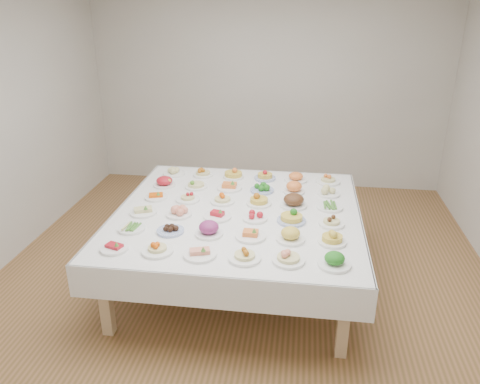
# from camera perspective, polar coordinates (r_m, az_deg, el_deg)

# --- Properties ---
(room_envelope) EXTENTS (5.02, 5.02, 2.81)m
(room_envelope) POSITION_cam_1_polar(r_m,az_deg,el_deg) (4.24, 0.60, 12.13)
(room_envelope) COLOR #95633E
(room_envelope) RESTS_ON ground
(display_table) EXTENTS (2.29, 2.29, 0.75)m
(display_table) POSITION_cam_1_polar(r_m,az_deg,el_deg) (4.43, -0.27, -3.06)
(display_table) COLOR white
(display_table) RESTS_ON ground
(dish_0) EXTENTS (0.22, 0.22, 0.09)m
(dish_0) POSITION_cam_1_polar(r_m,az_deg,el_deg) (3.86, -15.10, -6.37)
(dish_0) COLOR white
(dish_0) RESTS_ON display_table
(dish_1) EXTENTS (0.25, 0.25, 0.13)m
(dish_1) POSITION_cam_1_polar(r_m,az_deg,el_deg) (3.74, -10.07, -6.42)
(dish_1) COLOR white
(dish_1) RESTS_ON display_table
(dish_2) EXTENTS (0.26, 0.26, 0.11)m
(dish_2) POSITION_cam_1_polar(r_m,az_deg,el_deg) (3.66, -4.93, -7.17)
(dish_2) COLOR white
(dish_2) RESTS_ON display_table
(dish_3) EXTENTS (0.25, 0.25, 0.14)m
(dish_3) POSITION_cam_1_polar(r_m,az_deg,el_deg) (3.59, 0.57, -7.30)
(dish_3) COLOR white
(dish_3) RESTS_ON display_table
(dish_4) EXTENTS (0.26, 0.26, 0.14)m
(dish_4) POSITION_cam_1_polar(r_m,az_deg,el_deg) (3.58, 5.95, -7.49)
(dish_4) COLOR white
(dish_4) RESTS_ON display_table
(dish_5) EXTENTS (0.25, 0.25, 0.13)m
(dish_5) POSITION_cam_1_polar(r_m,az_deg,el_deg) (3.58, 11.46, -7.94)
(dish_5) COLOR white
(dish_5) RESTS_ON display_table
(dish_6) EXTENTS (0.23, 0.23, 0.06)m
(dish_6) POSITION_cam_1_polar(r_m,az_deg,el_deg) (4.15, -13.09, -4.21)
(dish_6) COLOR white
(dish_6) RESTS_ON display_table
(dish_7) EXTENTS (0.23, 0.23, 0.09)m
(dish_7) POSITION_cam_1_polar(r_m,az_deg,el_deg) (4.04, -8.50, -4.38)
(dish_7) COLOR #4C66B2
(dish_7) RESTS_ON display_table
(dish_8) EXTENTS (0.23, 0.23, 0.14)m
(dish_8) POSITION_cam_1_polar(r_m,az_deg,el_deg) (3.95, -3.81, -4.34)
(dish_8) COLOR white
(dish_8) RESTS_ON display_table
(dish_9) EXTENTS (0.25, 0.25, 0.10)m
(dish_9) POSITION_cam_1_polar(r_m,az_deg,el_deg) (3.91, 1.29, -5.04)
(dish_9) COLOR white
(dish_9) RESTS_ON display_table
(dish_10) EXTENTS (0.23, 0.23, 0.12)m
(dish_10) POSITION_cam_1_polar(r_m,az_deg,el_deg) (3.88, 6.17, -5.20)
(dish_10) COLOR white
(dish_10) RESTS_ON display_table
(dish_11) EXTENTS (0.25, 0.25, 0.15)m
(dish_11) POSITION_cam_1_polar(r_m,az_deg,el_deg) (3.88, 11.21, -5.18)
(dish_11) COLOR white
(dish_11) RESTS_ON display_table
(dish_12) EXTENTS (0.25, 0.25, 0.11)m
(dish_12) POSITION_cam_1_polar(r_m,az_deg,el_deg) (4.42, -11.73, -2.08)
(dish_12) COLOR white
(dish_12) RESTS_ON display_table
(dish_13) EXTENTS (0.24, 0.24, 0.11)m
(dish_13) POSITION_cam_1_polar(r_m,az_deg,el_deg) (4.33, -7.49, -2.21)
(dish_13) COLOR white
(dish_13) RESTS_ON display_table
(dish_14) EXTENTS (0.25, 0.25, 0.10)m
(dish_14) POSITION_cam_1_polar(r_m,az_deg,el_deg) (4.26, -2.77, -2.69)
(dish_14) COLOR white
(dish_14) RESTS_ON display_table
(dish_15) EXTENTS (0.22, 0.22, 0.09)m
(dish_15) POSITION_cam_1_polar(r_m,az_deg,el_deg) (4.22, 1.82, -2.93)
(dish_15) COLOR white
(dish_15) RESTS_ON display_table
(dish_16) EXTENTS (0.27, 0.26, 0.16)m
(dish_16) POSITION_cam_1_polar(r_m,az_deg,el_deg) (4.18, 6.32, -2.68)
(dish_16) COLOR #4C66B2
(dish_16) RESTS_ON display_table
(dish_17) EXTENTS (0.22, 0.22, 0.13)m
(dish_17) POSITION_cam_1_polar(r_m,az_deg,el_deg) (4.18, 11.13, -3.25)
(dish_17) COLOR white
(dish_17) RESTS_ON display_table
(dish_18) EXTENTS (0.22, 0.22, 0.09)m
(dish_18) POSITION_cam_1_polar(r_m,az_deg,el_deg) (4.73, -10.21, -0.39)
(dish_18) COLOR white
(dish_18) RESTS_ON display_table
(dish_19) EXTENTS (0.23, 0.23, 0.12)m
(dish_19) POSITION_cam_1_polar(r_m,az_deg,el_deg) (4.62, -6.40, -0.41)
(dish_19) COLOR white
(dish_19) RESTS_ON display_table
(dish_20) EXTENTS (0.23, 0.23, 0.13)m
(dish_20) POSITION_cam_1_polar(r_m,az_deg,el_deg) (4.55, -2.16, -0.56)
(dish_20) COLOR white
(dish_20) RESTS_ON display_table
(dish_21) EXTENTS (0.24, 0.24, 0.15)m
(dish_21) POSITION_cam_1_polar(r_m,az_deg,el_deg) (4.51, 2.33, -0.69)
(dish_21) COLOR white
(dish_21) RESTS_ON display_table
(dish_22) EXTENTS (0.26, 0.26, 0.15)m
(dish_22) POSITION_cam_1_polar(r_m,az_deg,el_deg) (4.49, 6.57, -0.89)
(dish_22) COLOR white
(dish_22) RESTS_ON display_table
(dish_23) EXTENTS (0.25, 0.25, 0.06)m
(dish_23) POSITION_cam_1_polar(r_m,az_deg,el_deg) (4.52, 10.89, -1.65)
(dish_23) COLOR white
(dish_23) RESTS_ON display_table
(dish_24) EXTENTS (0.23, 0.23, 0.15)m
(dish_24) POSITION_cam_1_polar(r_m,az_deg,el_deg) (5.01, -9.22, 1.48)
(dish_24) COLOR white
(dish_24) RESTS_ON display_table
(dish_25) EXTENTS (0.23, 0.23, 0.12)m
(dish_25) POSITION_cam_1_polar(r_m,az_deg,el_deg) (4.93, -5.37, 1.14)
(dish_25) COLOR white
(dish_25) RESTS_ON display_table
(dish_26) EXTENTS (0.26, 0.26, 0.12)m
(dish_26) POSITION_cam_1_polar(r_m,az_deg,el_deg) (4.88, -1.30, 0.94)
(dish_26) COLOR white
(dish_26) RESTS_ON display_table
(dish_27) EXTENTS (0.24, 0.24, 0.11)m
(dish_27) POSITION_cam_1_polar(r_m,az_deg,el_deg) (4.82, 2.71, 0.65)
(dish_27) COLOR #4C66B2
(dish_27) RESTS_ON display_table
(dish_28) EXTENTS (0.22, 0.22, 0.13)m
(dish_28) POSITION_cam_1_polar(r_m,az_deg,el_deg) (4.81, 6.60, 0.57)
(dish_28) COLOR white
(dish_28) RESTS_ON display_table
(dish_29) EXTENTS (0.22, 0.22, 0.10)m
(dish_29) POSITION_cam_1_polar(r_m,az_deg,el_deg) (4.82, 10.78, 0.18)
(dish_29) COLOR white
(dish_29) RESTS_ON display_table
(dish_30) EXTENTS (0.24, 0.24, 0.10)m
(dish_30) POSITION_cam_1_polar(r_m,az_deg,el_deg) (5.33, -8.05, 2.57)
(dish_30) COLOR white
(dish_30) RESTS_ON display_table
(dish_31) EXTENTS (0.22, 0.22, 0.13)m
(dish_31) POSITION_cam_1_polar(r_m,az_deg,el_deg) (5.25, -4.54, 2.58)
(dish_31) COLOR white
(dish_31) RESTS_ON display_table
(dish_32) EXTENTS (0.24, 0.23, 0.14)m
(dish_32) POSITION_cam_1_polar(r_m,az_deg,el_deg) (5.18, -0.82, 2.47)
(dish_32) COLOR white
(dish_32) RESTS_ON display_table
(dish_33) EXTENTS (0.23, 0.23, 0.14)m
(dish_33) POSITION_cam_1_polar(r_m,az_deg,el_deg) (5.15, 3.07, 2.22)
(dish_33) COLOR #4C66B2
(dish_33) RESTS_ON display_table
(dish_34) EXTENTS (0.24, 0.24, 0.13)m
(dish_34) POSITION_cam_1_polar(r_m,az_deg,el_deg) (5.12, 6.83, 1.94)
(dish_34) COLOR white
(dish_34) RESTS_ON display_table
(dish_35) EXTENTS (0.26, 0.26, 0.14)m
(dish_35) POSITION_cam_1_polar(r_m,az_deg,el_deg) (5.13, 10.72, 1.79)
(dish_35) COLOR white
(dish_35) RESTS_ON display_table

